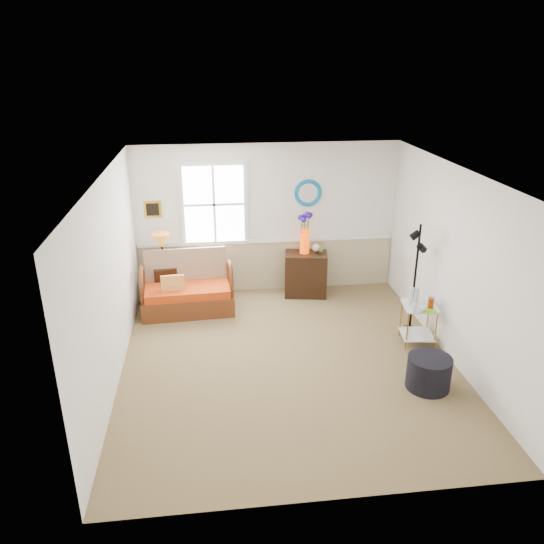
{
  "coord_description": "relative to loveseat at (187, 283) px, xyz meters",
  "views": [
    {
      "loc": [
        -0.98,
        -6.24,
        3.92
      ],
      "look_at": [
        -0.15,
        0.57,
        1.11
      ],
      "focal_mm": 35.0,
      "sensor_mm": 36.0,
      "label": 1
    }
  ],
  "objects": [
    {
      "name": "potted_plant",
      "position": [
        -0.24,
        0.43,
        0.31
      ],
      "size": [
        0.41,
        0.43,
        0.26
      ],
      "primitive_type": "imported",
      "rotation": [
        0.0,
        0.0,
        0.37
      ],
      "color": "#48752E",
      "rests_on": "lamp_stand"
    },
    {
      "name": "floor_lamp",
      "position": [
        3.39,
        -1.13,
        0.37
      ],
      "size": [
        0.25,
        0.25,
        1.71
      ],
      "primitive_type": null,
      "rotation": [
        0.0,
        0.0,
        0.03
      ],
      "color": "black",
      "rests_on": "floor"
    },
    {
      "name": "lamp_stand",
      "position": [
        -0.38,
        0.36,
        -0.15
      ],
      "size": [
        0.43,
        0.43,
        0.66
      ],
      "primitive_type": null,
      "rotation": [
        0.0,
        0.0,
        0.19
      ],
      "color": "black",
      "rests_on": "floor"
    },
    {
      "name": "ottoman",
      "position": [
        3.07,
        -2.6,
        -0.27
      ],
      "size": [
        0.65,
        0.65,
        0.43
      ],
      "primitive_type": "cylinder",
      "rotation": [
        0.0,
        0.0,
        -0.18
      ],
      "color": "black",
      "rests_on": "floor"
    },
    {
      "name": "cabinet",
      "position": [
        2.04,
        0.39,
        -0.09
      ],
      "size": [
        0.78,
        0.57,
        0.77
      ],
      "primitive_type": null,
      "rotation": [
        0.0,
        0.0,
        -0.16
      ],
      "color": "black",
      "rests_on": "floor"
    },
    {
      "name": "floor",
      "position": [
        1.4,
        -1.78,
        -0.48
      ],
      "size": [
        4.5,
        5.0,
        0.01
      ],
      "primitive_type": "cube",
      "color": "olive",
      "rests_on": "ground"
    },
    {
      "name": "table_lamp",
      "position": [
        -0.39,
        0.38,
        0.46
      ],
      "size": [
        0.43,
        0.43,
        0.57
      ],
      "primitive_type": null,
      "rotation": [
        0.0,
        0.0,
        0.53
      ],
      "color": "#C77524",
      "rests_on": "lamp_stand"
    },
    {
      "name": "flower_vase",
      "position": [
        2.01,
        0.42,
        0.64
      ],
      "size": [
        0.29,
        0.29,
        0.71
      ],
      "primitive_type": null,
      "rotation": [
        0.0,
        0.0,
        -0.55
      ],
      "color": "#F34404",
      "rests_on": "cabinet"
    },
    {
      "name": "walls",
      "position": [
        1.4,
        -1.78,
        0.82
      ],
      "size": [
        4.51,
        5.01,
        2.6
      ],
      "color": "white",
      "rests_on": "floor"
    },
    {
      "name": "chair_rail",
      "position": [
        1.4,
        0.69,
        0.44
      ],
      "size": [
        4.46,
        0.04,
        0.06
      ],
      "primitive_type": "cube",
      "color": "white",
      "rests_on": "walls"
    },
    {
      "name": "mirror",
      "position": [
        2.1,
        0.7,
        1.27
      ],
      "size": [
        0.47,
        0.07,
        0.47
      ],
      "primitive_type": "torus",
      "rotation": [
        1.57,
        0.0,
        0.0
      ],
      "color": "#1280C6",
      "rests_on": "walls"
    },
    {
      "name": "tabletop_items",
      "position": [
        3.35,
        -1.54,
        0.25
      ],
      "size": [
        0.44,
        0.44,
        0.26
      ],
      "primitive_type": null,
      "rotation": [
        0.0,
        0.0,
        0.03
      ],
      "color": "silver",
      "rests_on": "side_table"
    },
    {
      "name": "picture",
      "position": [
        -0.52,
        0.7,
        1.07
      ],
      "size": [
        0.28,
        0.03,
        0.28
      ],
      "primitive_type": "cube",
      "color": "gold",
      "rests_on": "walls"
    },
    {
      "name": "window",
      "position": [
        0.5,
        0.69,
        1.12
      ],
      "size": [
        1.14,
        0.06,
        1.44
      ],
      "primitive_type": null,
      "color": "white",
      "rests_on": "walls"
    },
    {
      "name": "ceiling",
      "position": [
        1.4,
        -1.78,
        2.12
      ],
      "size": [
        4.5,
        5.0,
        0.01
      ],
      "primitive_type": "cube",
      "color": "white",
      "rests_on": "walls"
    },
    {
      "name": "throw_pillow",
      "position": [
        -0.22,
        -0.15,
        0.02
      ],
      "size": [
        0.38,
        0.12,
        0.37
      ],
      "primitive_type": null,
      "rotation": [
        0.0,
        0.0,
        0.07
      ],
      "color": "orange",
      "rests_on": "loveseat"
    },
    {
      "name": "side_table",
      "position": [
        3.35,
        -1.5,
        -0.18
      ],
      "size": [
        0.53,
        0.53,
        0.6
      ],
      "primitive_type": null,
      "rotation": [
        0.0,
        0.0,
        -0.12
      ],
      "color": "#BD7F31",
      "rests_on": "floor"
    },
    {
      "name": "loveseat",
      "position": [
        0.0,
        0.0,
        0.0
      ],
      "size": [
        1.51,
        0.91,
        0.96
      ],
      "primitive_type": null,
      "rotation": [
        0.0,
        0.0,
        0.05
      ],
      "color": "maroon",
      "rests_on": "floor"
    },
    {
      "name": "wainscot",
      "position": [
        1.4,
        0.7,
        -0.03
      ],
      "size": [
        4.46,
        0.02,
        0.9
      ],
      "primitive_type": "cube",
      "color": "tan",
      "rests_on": "walls"
    }
  ]
}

